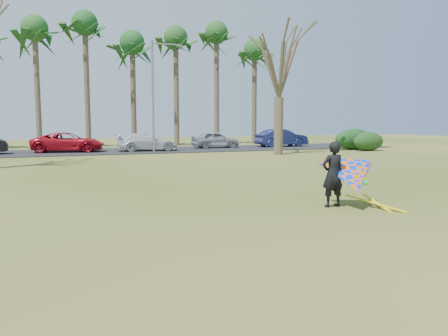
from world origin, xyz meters
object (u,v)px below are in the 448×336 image
object	(u,v)px
bare_tree_right	(279,59)
car_5	(281,138)
car_4	(215,140)
kite_flyer	(349,177)
streetlight	(155,91)
car_2	(68,142)
car_3	(147,142)

from	to	relation	value
bare_tree_right	car_5	xyz separation A→B (m)	(4.10, 7.32, -5.73)
car_4	kite_flyer	bearing A→B (deg)	169.42
bare_tree_right	kite_flyer	world-z (taller)	bare_tree_right
kite_flyer	streetlight	bearing A→B (deg)	92.92
streetlight	kite_flyer	xyz separation A→B (m)	(1.08, -21.27, -3.61)
car_2	car_3	xyz separation A→B (m)	(5.71, -0.86, -0.05)
bare_tree_right	car_2	size ratio (longest dim) A/B	1.79
streetlight	car_4	size ratio (longest dim) A/B	1.98
car_5	kite_flyer	size ratio (longest dim) A/B	1.96
car_3	car_4	distance (m)	6.27
streetlight	bare_tree_right	bearing A→B (deg)	-27.03
car_3	car_4	size ratio (longest dim) A/B	1.14
bare_tree_right	car_4	xyz separation A→B (m)	(-1.99, 7.70, -5.82)
car_2	kite_flyer	xyz separation A→B (m)	(7.04, -24.30, 0.08)
car_3	bare_tree_right	bearing A→B (deg)	-126.35
car_4	kite_flyer	size ratio (longest dim) A/B	1.69
car_2	kite_flyer	size ratio (longest dim) A/B	2.16
streetlight	car_5	world-z (taller)	streetlight
bare_tree_right	car_3	bearing A→B (deg)	142.60
car_2	car_5	size ratio (longest dim) A/B	1.10
car_4	streetlight	bearing A→B (deg)	122.57
car_5	kite_flyer	distance (m)	26.88
car_5	kite_flyer	bearing A→B (deg)	154.51
car_2	car_5	world-z (taller)	car_5
car_4	kite_flyer	distance (m)	25.42
car_3	kite_flyer	world-z (taller)	kite_flyer
car_5	car_3	bearing A→B (deg)	93.69
car_4	car_3	bearing A→B (deg)	104.29
car_4	car_5	bearing A→B (deg)	-93.38
bare_tree_right	streetlight	distance (m)	9.05
streetlight	car_5	size ratio (longest dim) A/B	1.71
car_4	car_2	bearing A→B (deg)	93.46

